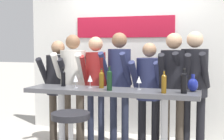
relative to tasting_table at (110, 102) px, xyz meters
name	(u,v)px	position (x,y,z in m)	size (l,w,h in m)	color
back_wall	(134,55)	(0.00, 1.39, 0.57)	(3.92, 0.12, 2.75)	silver
tasting_table	(110,102)	(0.00, 0.00, 0.00)	(2.32, 0.50, 0.98)	#4C4C51
bar_stool	(71,134)	(-0.28, -0.64, -0.29)	(0.48, 0.48, 0.78)	#B2B2B7
person_far_left	(58,80)	(-1.04, 0.54, 0.20)	(0.45, 0.53, 1.63)	#473D33
person_left	(73,77)	(-0.77, 0.50, 0.25)	(0.50, 0.59, 1.72)	#473D33
person_center_left	(96,78)	(-0.41, 0.54, 0.26)	(0.41, 0.54, 1.69)	#23283D
person_center	(119,77)	(-0.04, 0.55, 0.28)	(0.43, 0.56, 1.75)	#23283D
person_center_right	(149,85)	(0.41, 0.59, 0.17)	(0.47, 0.55, 1.60)	black
person_right	(173,80)	(0.77, 0.53, 0.27)	(0.48, 0.59, 1.73)	#473D33
person_far_right	(194,79)	(1.05, 0.59, 0.28)	(0.51, 0.62, 1.75)	black
wine_bottle_0	(63,78)	(-0.73, 0.08, 0.29)	(0.06, 0.06, 0.27)	black
wine_bottle_1	(101,79)	(-0.14, 0.06, 0.29)	(0.07, 0.07, 0.27)	brown
wine_bottle_2	(184,82)	(0.96, -0.07, 0.31)	(0.08, 0.08, 0.31)	black
wine_bottle_3	(164,83)	(0.72, -0.12, 0.30)	(0.06, 0.06, 0.28)	brown
wine_bottle_4	(109,79)	(0.02, -0.11, 0.32)	(0.07, 0.07, 0.32)	black
wine_glass_0	(76,79)	(-0.49, -0.02, 0.29)	(0.07, 0.07, 0.18)	silver
wine_glass_1	(90,79)	(-0.31, 0.05, 0.29)	(0.07, 0.07, 0.18)	silver
wine_glass_2	(139,80)	(0.37, 0.10, 0.29)	(0.07, 0.07, 0.18)	silver
decorative_vase	(193,85)	(1.05, 0.12, 0.26)	(0.13, 0.13, 0.22)	navy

